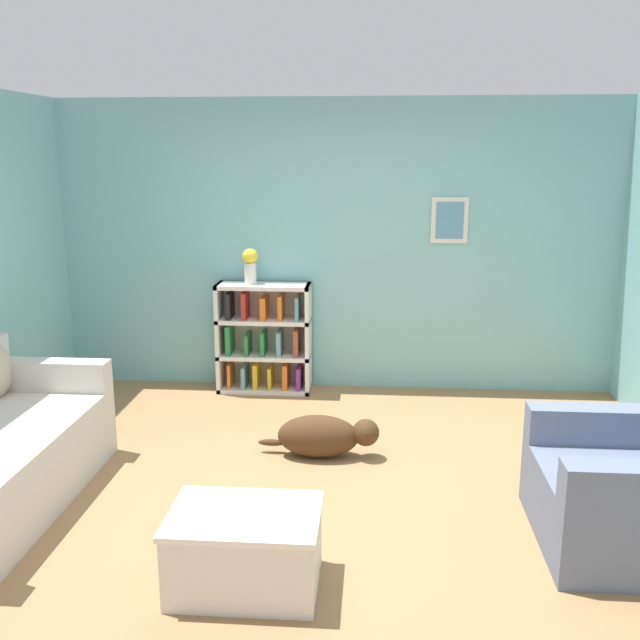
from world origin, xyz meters
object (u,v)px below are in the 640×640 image
object	(u,v)px
bookshelf	(265,339)
vase	(250,264)
dog	(324,436)
coffee_table	(245,547)

from	to	relation	value
bookshelf	vase	xyz separation A→B (m)	(-0.11, -0.02, 0.69)
vase	dog	bearing A→B (deg)	-62.10
coffee_table	dog	size ratio (longest dim) A/B	0.85
bookshelf	dog	size ratio (longest dim) A/B	1.13
coffee_table	dog	bearing A→B (deg)	80.25
vase	bookshelf	bearing A→B (deg)	8.79
dog	vase	distance (m)	1.91
dog	vase	xyz separation A→B (m)	(-0.76, 1.43, 1.01)
vase	coffee_table	bearing A→B (deg)	-80.93
bookshelf	vase	distance (m)	0.70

